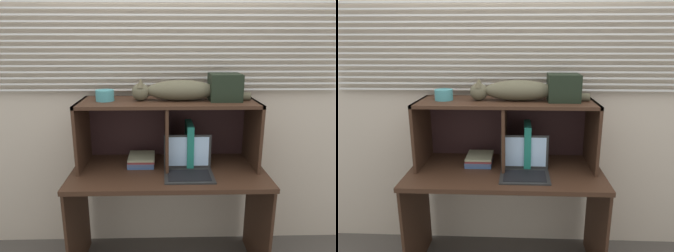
# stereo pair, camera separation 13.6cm
# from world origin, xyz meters

# --- Properties ---
(back_panel_with_blinds) EXTENTS (4.40, 0.08, 2.50)m
(back_panel_with_blinds) POSITION_xyz_m (0.00, 0.55, 1.26)
(back_panel_with_blinds) COLOR beige
(back_panel_with_blinds) RESTS_ON ground
(desk) EXTENTS (1.29, 0.61, 0.76)m
(desk) POSITION_xyz_m (0.00, 0.20, 0.60)
(desk) COLOR #392317
(desk) RESTS_ON ground
(hutch_shelf_unit) EXTENTS (1.18, 0.40, 0.45)m
(hutch_shelf_unit) POSITION_xyz_m (-0.00, 0.33, 1.08)
(hutch_shelf_unit) COLOR #392317
(hutch_shelf_unit) RESTS_ON desk
(cat) EXTENTS (0.79, 0.15, 0.14)m
(cat) POSITION_xyz_m (0.07, 0.30, 1.28)
(cat) COLOR brown
(cat) RESTS_ON hutch_shelf_unit
(laptop) EXTENTS (0.31, 0.24, 0.24)m
(laptop) POSITION_xyz_m (0.13, 0.13, 0.81)
(laptop) COLOR #252525
(laptop) RESTS_ON desk
(binder_upright) EXTENTS (0.05, 0.22, 0.30)m
(binder_upright) POSITION_xyz_m (0.15, 0.30, 0.91)
(binder_upright) COLOR #1B7162
(binder_upright) RESTS_ON desk
(book_stack) EXTENTS (0.18, 0.21, 0.07)m
(book_stack) POSITION_xyz_m (-0.19, 0.30, 0.80)
(book_stack) COLOR #375082
(book_stack) RESTS_ON desk
(small_basket) EXTENTS (0.12, 0.12, 0.07)m
(small_basket) POSITION_xyz_m (-0.42, 0.30, 1.25)
(small_basket) COLOR teal
(small_basket) RESTS_ON hutch_shelf_unit
(storage_box) EXTENTS (0.20, 0.19, 0.18)m
(storage_box) POSITION_xyz_m (0.38, 0.30, 1.30)
(storage_box) COLOR black
(storage_box) RESTS_ON hutch_shelf_unit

